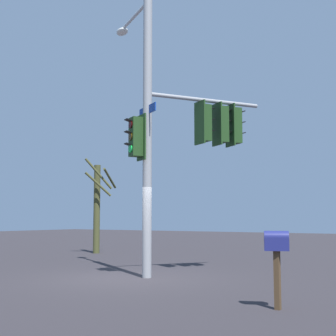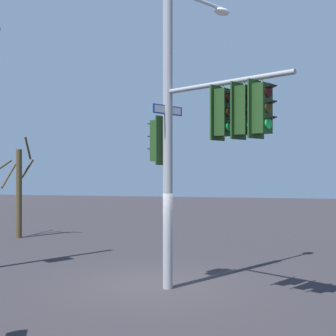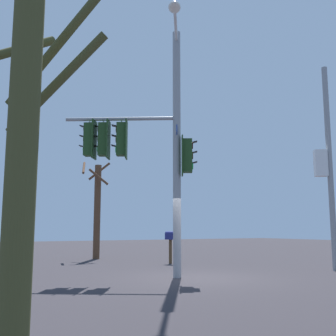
# 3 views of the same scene
# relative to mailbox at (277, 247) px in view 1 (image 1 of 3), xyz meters

# --- Properties ---
(ground_plane) EXTENTS (80.00, 80.00, 0.00)m
(ground_plane) POSITION_rel_mailbox_xyz_m (-2.08, -5.03, -1.11)
(ground_plane) COLOR #2C292D
(main_signal_pole_assembly) EXTENTS (3.79, 4.34, 8.20)m
(main_signal_pole_assembly) POSITION_rel_mailbox_xyz_m (-3.31, -4.25, 3.34)
(main_signal_pole_assembly) COLOR gray
(main_signal_pole_assembly) RESTS_ON ground
(mailbox) EXTENTS (0.39, 0.50, 1.41)m
(mailbox) POSITION_rel_mailbox_xyz_m (0.00, 0.00, 0.00)
(mailbox) COLOR #4C3823
(mailbox) RESTS_ON ground
(bare_tree_corner) EXTENTS (1.74, 1.06, 4.35)m
(bare_tree_corner) POSITION_rel_mailbox_xyz_m (-8.68, -11.84, 1.12)
(bare_tree_corner) COLOR #424425
(bare_tree_corner) RESTS_ON ground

